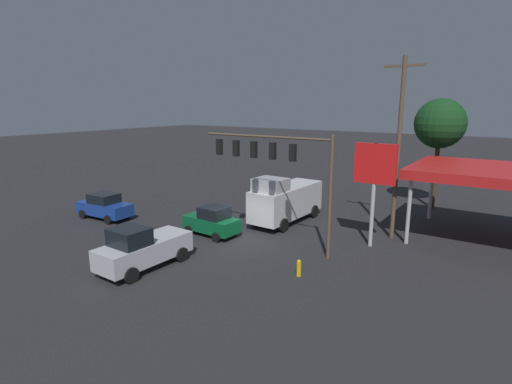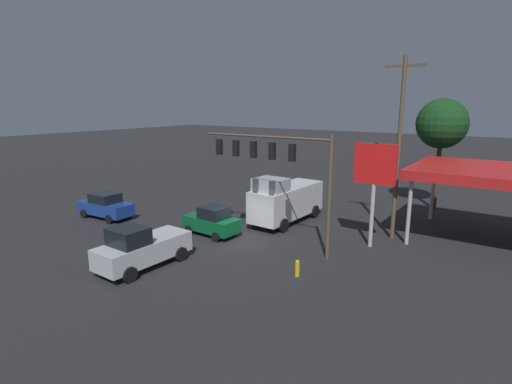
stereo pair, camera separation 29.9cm
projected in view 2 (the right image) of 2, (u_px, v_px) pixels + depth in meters
The scene contains 11 objects.
ground_plane at pixel (238, 241), 25.44m from camera, with size 200.00×200.00×0.00m, color #262628.
traffic_signal_assembly at pixel (273, 159), 23.47m from camera, with size 8.71×0.43×6.97m.
utility_pole at pixel (399, 146), 24.63m from camera, with size 2.40×0.26×11.38m.
gas_station_canopy at pixel (511, 175), 23.95m from camera, with size 10.99×7.97×4.72m.
price_sign at pixel (375, 170), 23.49m from camera, with size 2.50×0.27×6.31m.
delivery_truck at pixel (286, 200), 29.11m from camera, with size 2.73×6.87×3.58m.
hatchback_crossing at pixel (212, 221), 26.47m from camera, with size 3.87×2.09×1.97m.
pickup_parked at pixel (141, 248), 21.15m from camera, with size 2.35×5.24×2.40m.
sedan_waiting at pixel (106, 206), 30.41m from camera, with size 4.50×2.27×1.93m.
street_tree at pixel (442, 124), 31.80m from camera, with size 3.98×3.98×9.00m.
fire_hydrant at pixel (297, 268), 20.19m from camera, with size 0.24×0.24×0.88m.
Camera 2 is at (-14.74, 19.16, 8.61)m, focal length 28.00 mm.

